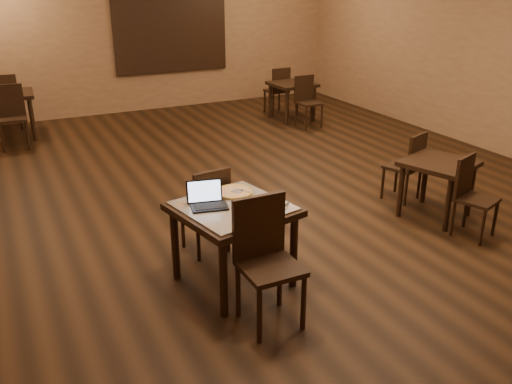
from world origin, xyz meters
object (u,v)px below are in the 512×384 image
other_table_a_chair_near (307,98)px  other_table_c_chair_far (409,163)px  other_table_a_chair_far (279,88)px  other_table_c_chair_near (471,192)px  chair_main_near (265,254)px  other_table_b (8,101)px  chair_main_far (208,206)px  tiled_table (233,216)px  other_table_a (292,89)px  pizza_pan (234,193)px  other_table_b_chair_near (11,113)px  other_table_b_chair_far (6,99)px  laptop (207,199)px  other_table_c (438,171)px

other_table_a_chair_near → other_table_c_chair_far: bearing=-103.5°
other_table_a_chair_far → other_table_c_chair_near: size_ratio=1.06×
chair_main_near → other_table_b: chair_main_near is taller
chair_main_far → tiled_table: bearing=82.2°
other_table_a_chair_far → other_table_a: bearing=87.8°
chair_main_far → pizza_pan: size_ratio=2.66×
other_table_a_chair_near → chair_main_far: bearing=-134.5°
chair_main_far → other_table_b: 5.52m
other_table_c_chair_far → tiled_table: bearing=-3.2°
tiled_table → other_table_a: size_ratio=1.39×
chair_main_far → other_table_c_chair_near: size_ratio=1.05×
other_table_a → other_table_a_chair_far: (0.00, 0.53, -0.07)m
other_table_a_chair_far → other_table_b_chair_near: size_ratio=0.92×
other_table_b_chair_near → other_table_b_chair_far: same height
laptop → other_table_a_chair_far: bearing=68.4°
other_table_b_chair_far → other_table_c_chair_far: bearing=129.2°
tiled_table → other_table_b_chair_far: bearing=90.8°
chair_main_far → other_table_a_chair_far: size_ratio=0.99×
chair_main_far → other_table_b: chair_main_far is taller
pizza_pan → other_table_b_chair_far: size_ratio=0.34×
chair_main_far → other_table_b_chair_far: other_table_b_chair_far is taller
other_table_b_chair_near → other_table_a_chair_near: bearing=-8.5°
other_table_b → other_table_c: (4.13, -5.65, -0.08)m
tiled_table → other_table_b_chair_near: other_table_b_chair_near is taller
other_table_b → other_table_c_chair_near: other_table_c_chair_near is taller
chair_main_far → pizza_pan: 0.47m
other_table_b_chair_near → other_table_b_chair_far: 1.16m
chair_main_far → other_table_a_chair_far: (3.42, 4.79, 0.01)m
other_table_b_chair_near → other_table_c_chair_near: (4.10, -5.58, -0.07)m
other_table_a_chair_far → other_table_b_chair_far: 5.02m
other_table_a → other_table_b: other_table_b is taller
other_table_a → other_table_b: (-4.88, 1.06, 0.05)m
pizza_pan → other_table_a: (3.31, 4.64, -0.18)m
other_table_a → other_table_a_chair_far: other_table_a_chair_far is taller
other_table_c_chair_near → other_table_c_chair_far: 1.02m
tiled_table → other_table_a_chair_near: size_ratio=1.19×
chair_main_near → other_table_a_chair_near: chair_main_near is taller
other_table_b → other_table_b_chair_far: (-0.00, 0.58, -0.08)m
other_table_a → other_table_c_chair_near: size_ratio=0.90×
other_table_a_chair_near → other_table_c_chair_far: 3.62m
laptop → pizza_pan: laptop is taller
tiled_table → other_table_a_chair_far: 6.41m
chair_main_near → other_table_c_chair_far: (2.70, 1.40, -0.10)m
other_table_a_chair_near → other_table_c_chair_near: bearing=-101.6°
other_table_a_chair_near → other_table_b: 5.14m
tiled_table → other_table_c: 2.69m
pizza_pan → other_table_c_chair_far: (2.58, 0.56, -0.28)m
other_table_b_chair_far → chair_main_near: bearing=104.8°
other_table_c_chair_near → other_table_a_chair_near: bearing=60.8°
chair_main_near → other_table_b_chair_near: 6.14m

